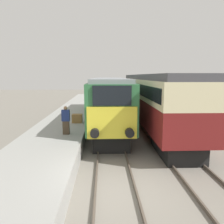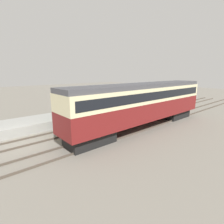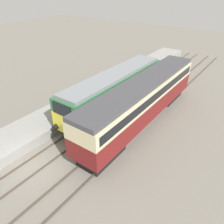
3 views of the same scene
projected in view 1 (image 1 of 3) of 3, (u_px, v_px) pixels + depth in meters
The scene contains 8 objects.
ground_plane at pixel (116, 192), 7.82m from camera, with size 120.00×120.00×0.00m, color slate.
platform_left at pixel (63, 128), 15.51m from camera, with size 3.50×50.00×0.82m.
rails_near_track at pixel (111, 146), 12.74m from camera, with size 1.51×60.00×0.14m.
rails_far_track at pixel (168, 145), 12.87m from camera, with size 1.50×60.00×0.14m.
locomotive at pixel (109, 100), 17.48m from camera, with size 2.70×14.17×3.93m.
passenger_carriage at pixel (152, 96), 17.06m from camera, with size 2.75×16.28×4.21m.
person_on_platform at pixel (66, 120), 12.31m from camera, with size 0.44×0.26×1.60m.
luggage_crate at pixel (77, 118), 15.48m from camera, with size 0.70×0.56×0.60m.
Camera 1 is at (-0.41, -7.24, 4.09)m, focal length 35.00 mm.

